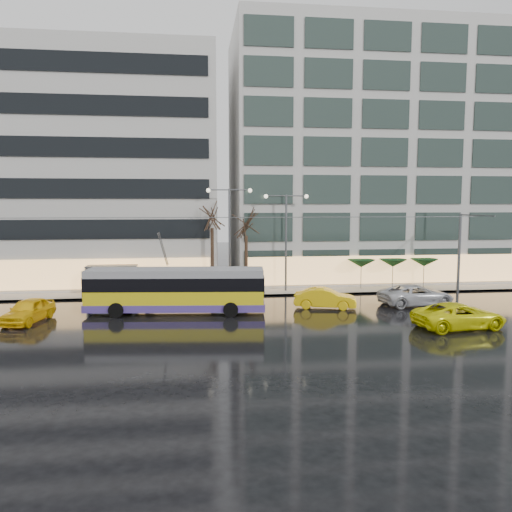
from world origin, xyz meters
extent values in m
plane|color=black|center=(0.00, 0.00, 0.00)|extent=(140.00, 140.00, 0.00)
cube|color=gray|center=(2.00, 14.00, 0.07)|extent=(80.00, 10.00, 0.15)
cube|color=slate|center=(2.00, 9.05, 0.07)|extent=(80.00, 0.10, 0.15)
cube|color=#BCB9B3|center=(-16.00, 19.00, 11.15)|extent=(34.00, 14.00, 22.00)
cube|color=#BCB9B3|center=(19.00, 19.00, 12.65)|extent=(32.00, 14.00, 25.00)
cube|color=gold|center=(-2.39, 3.16, 1.09)|extent=(12.69, 3.80, 1.56)
cube|color=#4C378A|center=(-2.39, 3.16, 0.57)|extent=(12.74, 3.85, 0.52)
cube|color=black|center=(-2.39, 3.16, 2.24)|extent=(12.71, 3.82, 0.94)
cube|color=gray|center=(-2.39, 3.16, 2.97)|extent=(12.69, 3.80, 0.52)
cube|color=black|center=(3.86, 2.56, 2.08)|extent=(0.29, 2.39, 1.35)
cube|color=black|center=(-8.64, 3.77, 2.08)|extent=(0.29, 2.39, 1.35)
cylinder|color=black|center=(1.68, 4.08, 0.52)|extent=(1.07, 0.46, 1.04)
cylinder|color=black|center=(1.42, 1.49, 0.52)|extent=(1.07, 0.46, 1.04)
cylinder|color=black|center=(-6.20, 4.84, 0.52)|extent=(1.07, 0.46, 1.04)
cylinder|color=black|center=(-6.45, 2.25, 0.52)|extent=(1.07, 0.46, 1.04)
cylinder|color=#595B60|center=(-3.33, 4.25, 4.48)|extent=(0.44, 3.86, 2.74)
cylinder|color=#595B60|center=(-3.28, 4.77, 4.48)|extent=(0.44, 3.86, 2.74)
cylinder|color=#595B60|center=(22.00, 8.50, 3.50)|extent=(0.24, 0.24, 7.00)
cube|color=#595B60|center=(22.00, 6.00, 6.90)|extent=(0.10, 5.00, 0.10)
cylinder|color=#595B60|center=(1.00, 5.75, 6.80)|extent=(42.00, 0.04, 0.04)
cylinder|color=#595B60|center=(1.00, 6.25, 6.80)|extent=(42.00, 0.04, 0.04)
cube|color=#595B60|center=(-8.00, 10.50, 2.60)|extent=(4.20, 1.60, 0.12)
cube|color=silver|center=(-8.00, 11.20, 1.35)|extent=(4.00, 0.05, 2.20)
cube|color=white|center=(-10.05, 10.50, 1.35)|extent=(0.10, 1.40, 2.20)
cylinder|color=#595B60|center=(-10.00, 9.80, 1.35)|extent=(0.10, 0.10, 2.40)
cylinder|color=#595B60|center=(-10.00, 11.20, 1.35)|extent=(0.10, 0.10, 2.40)
cylinder|color=#595B60|center=(-6.00, 9.80, 1.35)|extent=(0.10, 0.10, 2.40)
cylinder|color=#595B60|center=(-6.00, 11.20, 1.35)|extent=(0.10, 0.10, 2.40)
cylinder|color=#595B60|center=(2.00, 10.80, 4.65)|extent=(0.18, 0.18, 9.00)
cylinder|color=#595B60|center=(1.10, 10.80, 9.05)|extent=(1.80, 0.10, 0.10)
cylinder|color=#595B60|center=(2.90, 10.80, 9.05)|extent=(1.80, 0.10, 0.10)
sphere|color=#FFF2CC|center=(0.20, 10.80, 9.00)|extent=(0.36, 0.36, 0.36)
sphere|color=#FFF2CC|center=(3.80, 10.80, 9.00)|extent=(0.36, 0.36, 0.36)
cylinder|color=#595B60|center=(7.00, 10.80, 4.40)|extent=(0.18, 0.18, 8.50)
cylinder|color=#595B60|center=(6.10, 10.80, 8.55)|extent=(1.80, 0.10, 0.10)
cylinder|color=#595B60|center=(7.90, 10.80, 8.55)|extent=(1.80, 0.10, 0.10)
sphere|color=#FFF2CC|center=(5.20, 10.80, 8.50)|extent=(0.36, 0.36, 0.36)
sphere|color=#FFF2CC|center=(8.80, 10.80, 8.50)|extent=(0.36, 0.36, 0.36)
cylinder|color=black|center=(0.50, 11.00, 2.95)|extent=(0.28, 0.28, 5.60)
cylinder|color=black|center=(3.50, 11.20, 2.60)|extent=(0.28, 0.28, 4.90)
cylinder|color=#595B60|center=(14.00, 11.00, 1.25)|extent=(0.06, 0.06, 2.20)
cone|color=#0F3915|center=(14.00, 11.00, 2.45)|extent=(2.50, 2.50, 0.70)
cylinder|color=#595B60|center=(17.00, 11.00, 1.25)|extent=(0.06, 0.06, 2.20)
cone|color=#0F3915|center=(17.00, 11.00, 2.45)|extent=(2.50, 2.50, 0.70)
cylinder|color=#595B60|center=(20.00, 11.00, 1.25)|extent=(0.06, 0.06, 2.20)
cone|color=#0F3915|center=(20.00, 11.00, 2.45)|extent=(2.50, 2.50, 0.70)
imported|color=yellow|center=(-12.02, 1.57, 0.80)|extent=(2.79, 4.97, 1.60)
imported|color=yellow|center=(8.72, 3.65, 0.76)|extent=(4.91, 2.83, 1.53)
imported|color=#F1EC0C|center=(15.53, -3.39, 0.81)|extent=(6.11, 3.37, 1.62)
imported|color=silver|center=(16.02, 3.88, 0.81)|extent=(6.08, 3.38, 1.61)
imported|color=black|center=(-5.15, 10.67, 1.04)|extent=(0.76, 0.63, 1.78)
imported|color=#D4467C|center=(-5.15, 10.67, 1.90)|extent=(1.25, 1.26, 0.88)
imported|color=black|center=(-4.87, 11.73, 0.93)|extent=(0.80, 0.64, 1.57)
imported|color=black|center=(-9.92, 10.33, 0.91)|extent=(1.06, 0.73, 1.51)
imported|color=black|center=(-9.92, 10.33, 1.90)|extent=(0.95, 0.95, 0.72)
camera|label=1|loc=(-0.93, -32.50, 7.82)|focal=35.00mm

